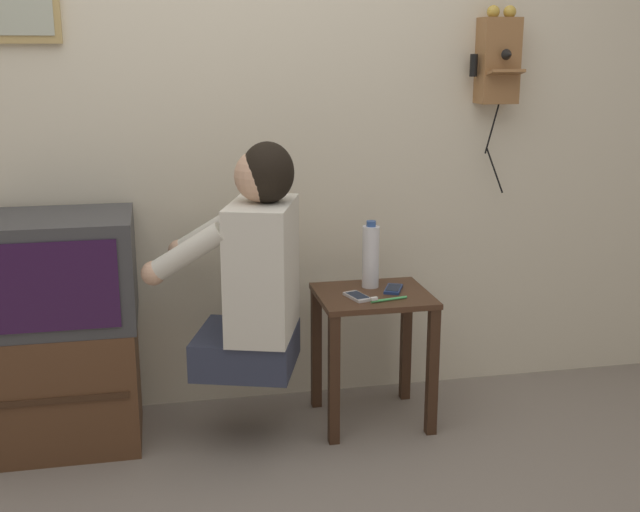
# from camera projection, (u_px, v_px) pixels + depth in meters

# --- Properties ---
(wall_back) EXTENTS (6.80, 0.05, 2.55)m
(wall_back) POSITION_uv_depth(u_px,v_px,m) (229.00, 99.00, 3.19)
(wall_back) COLOR beige
(wall_back) RESTS_ON ground_plane
(side_table) EXTENTS (0.44, 0.39, 0.54)m
(side_table) POSITION_uv_depth(u_px,v_px,m) (373.00, 326.00, 3.18)
(side_table) COLOR #422819
(side_table) RESTS_ON ground_plane
(person) EXTENTS (0.60, 0.53, 0.85)m
(person) POSITION_uv_depth(u_px,v_px,m) (255.00, 269.00, 2.93)
(person) COLOR #2D3347
(person) RESTS_ON ground_plane
(tv_stand) EXTENTS (0.59, 0.42, 0.48)m
(tv_stand) POSITION_uv_depth(u_px,v_px,m) (60.00, 384.00, 3.03)
(tv_stand) COLOR #51331E
(tv_stand) RESTS_ON ground_plane
(television) EXTENTS (0.55, 0.44, 0.41)m
(television) POSITION_uv_depth(u_px,v_px,m) (58.00, 271.00, 2.94)
(television) COLOR #38383A
(television) RESTS_ON tv_stand
(wall_phone_antique) EXTENTS (0.20, 0.18, 0.77)m
(wall_phone_antique) POSITION_uv_depth(u_px,v_px,m) (498.00, 59.00, 3.28)
(wall_phone_antique) COLOR olive
(cell_phone_held) EXTENTS (0.09, 0.14, 0.01)m
(cell_phone_held) POSITION_uv_depth(u_px,v_px,m) (357.00, 296.00, 3.08)
(cell_phone_held) COLOR silver
(cell_phone_held) RESTS_ON side_table
(cell_phone_spare) EXTENTS (0.11, 0.14, 0.01)m
(cell_phone_spare) POSITION_uv_depth(u_px,v_px,m) (393.00, 289.00, 3.18)
(cell_phone_spare) COLOR navy
(cell_phone_spare) RESTS_ON side_table
(water_bottle) EXTENTS (0.07, 0.07, 0.27)m
(water_bottle) POSITION_uv_depth(u_px,v_px,m) (371.00, 256.00, 3.20)
(water_bottle) COLOR silver
(water_bottle) RESTS_ON side_table
(toothbrush) EXTENTS (0.15, 0.04, 0.02)m
(toothbrush) POSITION_uv_depth(u_px,v_px,m) (386.00, 299.00, 3.05)
(toothbrush) COLOR #4CBF66
(toothbrush) RESTS_ON side_table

